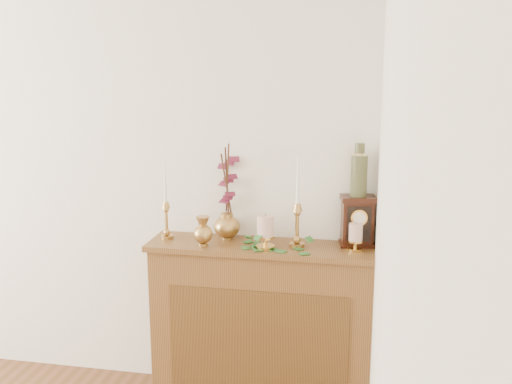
% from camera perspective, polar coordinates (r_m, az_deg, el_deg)
% --- Properties ---
extents(console_shelf, '(1.24, 0.34, 0.93)m').
position_cam_1_polar(console_shelf, '(3.41, 0.55, -12.92)').
color(console_shelf, brown).
rests_on(console_shelf, ground).
extents(candlestick_left, '(0.07, 0.07, 0.43)m').
position_cam_1_polar(candlestick_left, '(3.34, -8.55, -2.09)').
color(candlestick_left, '#B68B48').
rests_on(candlestick_left, console_shelf).
extents(candlestick_center, '(0.08, 0.08, 0.48)m').
position_cam_1_polar(candlestick_center, '(3.16, 3.95, -2.48)').
color(candlestick_center, '#B68B48').
rests_on(candlestick_center, console_shelf).
extents(bud_vase, '(0.10, 0.10, 0.16)m').
position_cam_1_polar(bud_vase, '(3.19, -5.07, -3.80)').
color(bud_vase, '#B68B48').
rests_on(bud_vase, console_shelf).
extents(ginger_jar, '(0.22, 0.24, 0.54)m').
position_cam_1_polar(ginger_jar, '(3.32, -2.66, -0.24)').
color(ginger_jar, '#B68B48').
rests_on(ginger_jar, console_shelf).
extents(pillar_candle_left, '(0.10, 0.10, 0.19)m').
position_cam_1_polar(pillar_candle_left, '(3.14, 0.89, -3.67)').
color(pillar_candle_left, gold).
rests_on(pillar_candle_left, console_shelf).
extents(pillar_candle_right, '(0.08, 0.08, 0.15)m').
position_cam_1_polar(pillar_candle_right, '(3.15, 9.47, -4.12)').
color(pillar_candle_right, gold).
rests_on(pillar_candle_right, console_shelf).
extents(ivy_garland, '(0.46, 0.20, 0.08)m').
position_cam_1_polar(ivy_garland, '(3.17, 1.57, -5.16)').
color(ivy_garland, '#296024').
rests_on(ivy_garland, console_shelf).
extents(mantel_clock, '(0.20, 0.16, 0.27)m').
position_cam_1_polar(mantel_clock, '(3.23, 9.62, -2.77)').
color(mantel_clock, '#36170A').
rests_on(mantel_clock, console_shelf).
extents(ceramic_vase, '(0.09, 0.09, 0.28)m').
position_cam_1_polar(ceramic_vase, '(3.17, 9.78, 1.83)').
color(ceramic_vase, '#162D23').
rests_on(ceramic_vase, mantel_clock).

